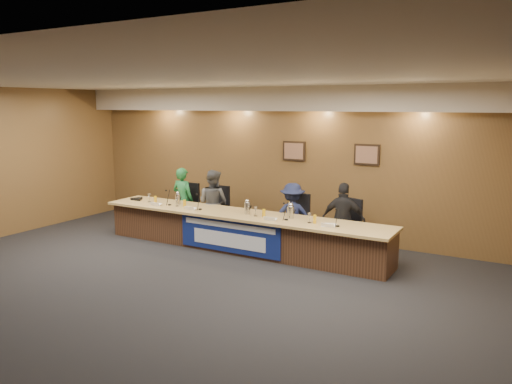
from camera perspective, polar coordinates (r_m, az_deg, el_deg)
floor at (r=8.10m, az=-10.85°, el=-10.68°), size 10.00×10.00×0.00m
ceiling at (r=7.60m, az=-11.66°, el=12.53°), size 10.00×8.00×0.04m
wall_back at (r=11.00m, az=2.55°, el=3.51°), size 10.00×0.04×3.20m
soffit at (r=10.71m, az=1.98°, el=10.58°), size 10.00×0.50×0.50m
dais_body at (r=9.85m, az=-1.79°, el=-4.64°), size 6.00×0.80×0.70m
dais_top at (r=9.72m, az=-1.96°, el=-2.57°), size 6.10×0.95×0.05m
banner at (r=9.50m, az=-3.11°, el=-5.01°), size 2.20×0.02×0.65m
banner_text_upper at (r=9.44m, az=-3.16°, el=-3.86°), size 2.00×0.01×0.10m
banner_text_lower at (r=9.51m, az=-3.15°, el=-5.49°), size 1.60×0.01×0.28m
wall_photo_left at (r=10.77m, az=4.38°, el=4.70°), size 0.52×0.04×0.42m
wall_photo_right at (r=10.19m, az=12.55°, el=4.19°), size 0.52×0.04×0.42m
panelist_a at (r=11.29m, az=-8.34°, el=-0.90°), size 0.53×0.35×1.45m
panelist_b at (r=10.80m, az=-4.90°, el=-1.30°), size 0.74×0.60×1.46m
panelist_c at (r=9.89m, az=4.18°, el=-2.76°), size 0.98×0.80×1.32m
panelist_d at (r=9.48m, az=9.97°, el=-3.16°), size 0.86×0.44×1.41m
office_chair_a at (r=11.41m, az=-8.00°, el=-2.03°), size 0.49×0.49×0.08m
office_chair_b at (r=10.94m, az=-4.58°, el=-2.49°), size 0.49×0.49×0.08m
office_chair_c at (r=10.02m, az=4.41°, el=-3.65°), size 0.56×0.56×0.08m
office_chair_d at (r=9.62m, az=10.14°, el=-4.35°), size 0.61×0.61×0.08m
nameplate_a at (r=10.61m, az=-11.50°, el=-1.31°), size 0.24×0.08×0.10m
microphone_a at (r=10.62m, az=-9.85°, el=-1.44°), size 0.07×0.07×0.02m
juice_glass_a at (r=10.91m, az=-11.43°, el=-0.84°), size 0.06×0.06×0.15m
water_glass_a at (r=11.03m, az=-12.11°, el=-0.67°), size 0.08×0.08×0.18m
nameplate_b at (r=10.07m, az=-7.63°, el=-1.81°), size 0.24×0.08×0.10m
microphone_b at (r=10.09m, az=-6.41°, el=-1.96°), size 0.07×0.07×0.02m
juice_glass_b at (r=10.38m, az=-8.17°, el=-1.29°), size 0.06×0.06×0.15m
water_glass_b at (r=10.48m, az=-9.01°, el=-1.13°), size 0.08×0.08×0.18m
nameplate_c at (r=9.07m, az=1.54°, el=-3.02°), size 0.24×0.08×0.10m
microphone_c at (r=9.14m, az=3.46°, el=-3.16°), size 0.07×0.07×0.02m
juice_glass_c at (r=9.36m, az=0.90°, el=-2.43°), size 0.06×0.06×0.15m
water_glass_c at (r=9.43m, az=-0.04°, el=-2.23°), size 0.08×0.08×0.18m
nameplate_d at (r=8.67m, az=8.22°, el=-3.74°), size 0.24×0.08×0.10m
microphone_d at (r=8.76m, az=9.29°, el=-3.86°), size 0.07×0.07×0.02m
juice_glass_d at (r=8.93m, az=6.73°, el=-3.11°), size 0.06×0.06×0.15m
water_glass_d at (r=8.95m, az=6.14°, el=-2.97°), size 0.08×0.08×0.18m
carafe_left at (r=10.67m, az=-8.91°, el=-0.81°), size 0.11×0.11×0.22m
carafe_mid at (r=9.59m, az=-1.00°, el=-1.87°), size 0.11×0.11×0.23m
carafe_right at (r=9.28m, az=3.98°, el=-2.33°), size 0.13×0.13×0.22m
speakerphone at (r=11.33m, az=-13.39°, el=-0.78°), size 0.32×0.32×0.05m
paper_stack at (r=8.83m, az=8.34°, el=-3.77°), size 0.26×0.33×0.01m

